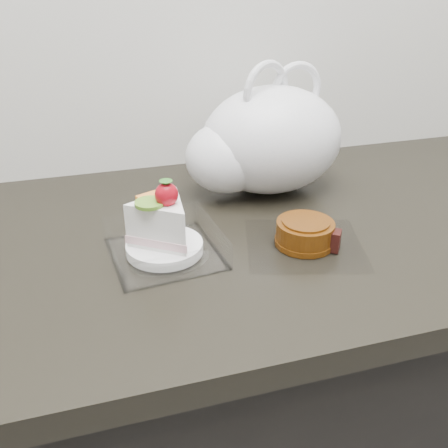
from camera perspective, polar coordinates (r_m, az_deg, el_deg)
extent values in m
cube|color=black|center=(1.14, 0.84, -21.70)|extent=(2.00, 0.60, 0.86)
cube|color=black|center=(0.84, 1.05, -1.54)|extent=(2.04, 0.64, 0.04)
cube|color=white|center=(0.76, -6.77, -3.30)|extent=(0.17, 0.17, 0.00)
cylinder|color=white|center=(0.76, -6.81, -2.66)|extent=(0.12, 0.12, 0.02)
ellipsoid|color=red|center=(0.71, -6.58, 3.37)|extent=(0.03, 0.03, 0.04)
cone|color=#2D7223|center=(0.70, -6.66, 4.62)|extent=(0.02, 0.02, 0.01)
cylinder|color=#74AA31|center=(0.71, -8.52, 2.37)|extent=(0.04, 0.04, 0.01)
cube|color=orange|center=(0.74, -7.98, 3.33)|extent=(0.06, 0.04, 0.01)
cube|color=white|center=(0.79, 9.12, -2.29)|extent=(0.22, 0.21, 0.00)
cylinder|color=#5F340B|center=(0.78, 9.22, -1.04)|extent=(0.10, 0.10, 0.04)
cylinder|color=#5F340B|center=(0.79, 9.14, -1.97)|extent=(0.10, 0.10, 0.01)
cylinder|color=#5F340B|center=(0.77, 9.34, 0.30)|extent=(0.08, 0.08, 0.00)
cube|color=black|center=(0.78, 12.23, -1.83)|extent=(0.03, 0.03, 0.03)
ellipsoid|color=white|center=(0.94, 5.49, 9.53)|extent=(0.31, 0.27, 0.20)
ellipsoid|color=white|center=(0.91, 0.42, 7.65)|extent=(0.19, 0.18, 0.13)
torus|color=white|center=(0.91, 4.86, 14.82)|extent=(0.10, 0.06, 0.11)
torus|color=white|center=(0.95, 8.30, 14.98)|extent=(0.10, 0.02, 0.10)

